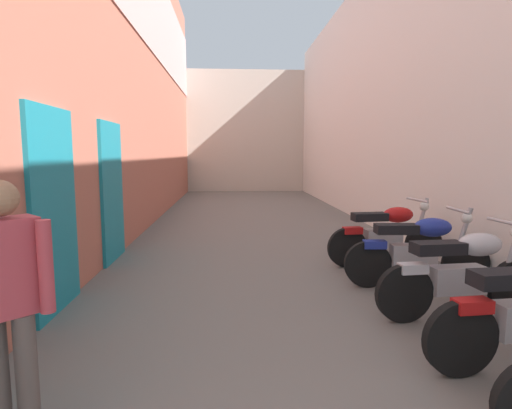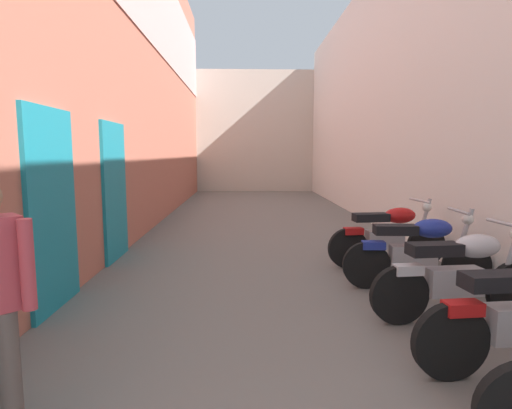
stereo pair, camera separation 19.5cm
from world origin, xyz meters
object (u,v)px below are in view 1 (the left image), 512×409
(motorcycle_seventh, at_px, (387,233))
(pedestrian_mid_alley, at_px, (7,298))
(motorcycle_fifth, at_px, (463,272))
(motorcycle_sixth, at_px, (418,249))

(motorcycle_seventh, relative_size, pedestrian_mid_alley, 1.18)
(motorcycle_seventh, xyz_separation_m, pedestrian_mid_alley, (-3.62, -3.81, 0.42))
(motorcycle_fifth, relative_size, pedestrian_mid_alley, 1.18)
(motorcycle_fifth, relative_size, motorcycle_seventh, 1.00)
(motorcycle_fifth, relative_size, motorcycle_sixth, 1.00)
(motorcycle_sixth, xyz_separation_m, pedestrian_mid_alley, (-3.62, -2.75, 0.42))
(motorcycle_fifth, xyz_separation_m, motorcycle_sixth, (0.00, 1.03, 0.00))
(pedestrian_mid_alley, bearing_deg, motorcycle_seventh, 46.47)
(motorcycle_sixth, xyz_separation_m, motorcycle_seventh, (-0.00, 1.06, 0.00))
(pedestrian_mid_alley, bearing_deg, motorcycle_sixth, 37.23)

